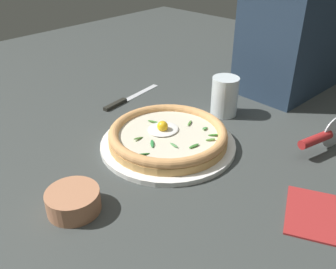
{
  "coord_description": "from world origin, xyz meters",
  "views": [
    {
      "loc": [
        -0.58,
        -0.49,
        0.47
      ],
      "look_at": [
        -0.03,
        0.03,
        0.03
      ],
      "focal_mm": 39.09,
      "sensor_mm": 36.0,
      "label": 1
    }
  ],
  "objects": [
    {
      "name": "table_knife",
      "position": [
        0.07,
        0.3,
        0.0
      ],
      "size": [
        0.24,
        0.05,
        0.01
      ],
      "color": "silver",
      "rests_on": "ground"
    },
    {
      "name": "pizza_cutter",
      "position": [
        0.2,
        -0.25,
        0.04
      ],
      "size": [
        0.15,
        0.05,
        0.08
      ],
      "color": "silver",
      "rests_on": "ground"
    },
    {
      "name": "side_bowl",
      "position": [
        -0.31,
        -0.0,
        0.02
      ],
      "size": [
        0.1,
        0.1,
        0.04
      ],
      "primitive_type": "cylinder",
      "color": "#B97955",
      "rests_on": "ground"
    },
    {
      "name": "pizza_plate",
      "position": [
        -0.03,
        0.03,
        0.01
      ],
      "size": [
        0.33,
        0.33,
        0.01
      ],
      "primitive_type": "cylinder",
      "color": "white",
      "rests_on": "ground"
    },
    {
      "name": "drinking_glass",
      "position": [
        0.21,
        0.03,
        0.05
      ],
      "size": [
        0.07,
        0.07,
        0.11
      ],
      "color": "silver",
      "rests_on": "ground"
    },
    {
      "name": "ground_plane",
      "position": [
        0.0,
        0.0,
        -0.01
      ],
      "size": [
        2.4,
        2.4,
        0.03
      ],
      "primitive_type": "cube",
      "color": "#3A3E3D",
      "rests_on": "ground"
    },
    {
      "name": "pizza",
      "position": [
        -0.03,
        0.03,
        0.03
      ],
      "size": [
        0.28,
        0.28,
        0.05
      ],
      "color": "tan",
      "rests_on": "pizza_plate"
    },
    {
      "name": "folded_napkin",
      "position": [
        -0.02,
        -0.33,
        0.0
      ],
      "size": [
        0.16,
        0.14,
        0.01
      ],
      "primitive_type": "cube",
      "rotation": [
        0.0,
        0.0,
        0.4
      ],
      "color": "#A32727",
      "rests_on": "ground"
    }
  ]
}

